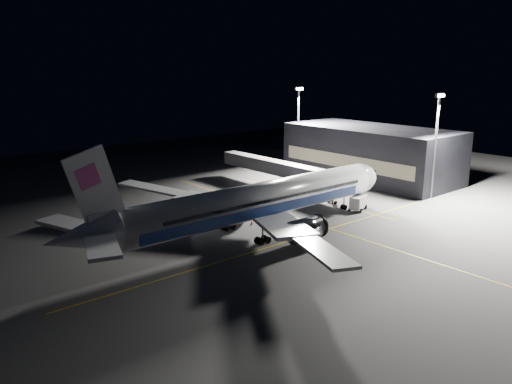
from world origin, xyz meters
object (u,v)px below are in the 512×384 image
at_px(jet_bridge, 283,169).
at_px(safety_cone_b, 246,209).
at_px(safety_cone_c, 238,223).
at_px(airliner, 254,202).
at_px(safety_cone_a, 252,222).
at_px(service_truck, 359,202).
at_px(floodlight_mast_south, 436,137).
at_px(baggage_tug, 186,213).
at_px(floodlight_mast_north, 298,121).

xyz_separation_m(jet_bridge, safety_cone_b, (-16.00, -7.17, -4.32)).
relative_size(safety_cone_b, safety_cone_c, 0.85).
height_order(airliner, safety_cone_c, airliner).
distance_m(jet_bridge, safety_cone_c, 25.88).
bearing_deg(safety_cone_a, safety_cone_b, 58.18).
xyz_separation_m(airliner, service_truck, (23.63, -1.84, -3.74)).
height_order(jet_bridge, floodlight_mast_south, floodlight_mast_south).
bearing_deg(safety_cone_c, service_truck, -17.53).
bearing_deg(baggage_tug, safety_cone_c, -60.84).
bearing_deg(baggage_tug, jet_bridge, 11.65).
xyz_separation_m(jet_bridge, floodlight_mast_south, (18.00, -24.07, 7.79)).
bearing_deg(jet_bridge, service_truck, -88.40).
bearing_deg(safety_cone_a, baggage_tug, 120.18).
bearing_deg(airliner, safety_cone_a, 54.94).
height_order(jet_bridge, safety_cone_a, jet_bridge).
bearing_deg(safety_cone_c, jet_bridge, 29.92).
height_order(floodlight_mast_south, safety_cone_a, floodlight_mast_south).
bearing_deg(service_truck, jet_bridge, 72.44).
bearing_deg(airliner, service_truck, -4.45).
xyz_separation_m(floodlight_mast_north, service_truck, (-17.44, -33.83, -10.95)).
distance_m(service_truck, safety_cone_c, 23.81).
relative_size(airliner, service_truck, 11.05).
bearing_deg(safety_cone_a, service_truck, -15.66).
height_order(service_truck, safety_cone_c, service_truck).
height_order(baggage_tug, safety_cone_b, baggage_tug).
height_order(floodlight_mast_north, safety_cone_a, floodlight_mast_north).
relative_size(jet_bridge, service_truck, 6.18).
distance_m(jet_bridge, baggage_tug, 26.93).
distance_m(airliner, floodlight_mast_north, 52.56).
height_order(floodlight_mast_north, floodlight_mast_south, same).
bearing_deg(floodlight_mast_north, safety_cone_c, -146.40).
height_order(airliner, safety_cone_a, airliner).
bearing_deg(service_truck, safety_cone_b, 123.30).
bearing_deg(floodlight_mast_north, safety_cone_a, -143.82).
relative_size(floodlight_mast_north, floodlight_mast_south, 1.00).
bearing_deg(floodlight_mast_south, safety_cone_b, 153.58).
xyz_separation_m(airliner, floodlight_mast_north, (41.08, 31.99, 7.21)).
height_order(airliner, floodlight_mast_south, floodlight_mast_south).
height_order(floodlight_mast_north, service_truck, floodlight_mast_north).
height_order(baggage_tug, safety_cone_c, baggage_tug).
bearing_deg(safety_cone_c, floodlight_mast_south, -15.78).
relative_size(service_truck, safety_cone_b, 10.68).
xyz_separation_m(floodlight_mast_north, safety_cone_b, (-34.00, -21.10, -12.11)).
height_order(floodlight_mast_north, safety_cone_c, floodlight_mast_north).
bearing_deg(baggage_tug, floodlight_mast_south, -20.66).
relative_size(airliner, safety_cone_a, 99.26).
distance_m(airliner, baggage_tug, 15.62).
distance_m(floodlight_mast_north, floodlight_mast_south, 38.00).
relative_size(airliner, safety_cone_b, 118.02).
bearing_deg(service_truck, baggage_tug, 129.47).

